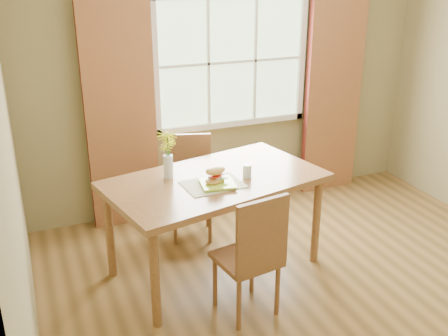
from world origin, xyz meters
name	(u,v)px	position (x,y,z in m)	size (l,w,h in m)	color
room	(336,130)	(0.00, 0.00, 1.35)	(4.24, 3.84, 2.74)	olive
window	(232,62)	(0.00, 1.87, 1.50)	(1.62, 0.06, 1.32)	#B0D7A2
curtain_left	(121,115)	(-1.15, 1.78, 1.10)	(0.65, 0.08, 2.20)	maroon
curtain_right	(333,93)	(1.15, 1.78, 1.10)	(0.65, 0.08, 2.20)	maroon
dining_table	(215,188)	(-0.64, 0.66, 0.74)	(1.87, 1.30, 0.83)	olive
chair_near	(253,252)	(-0.63, -0.04, 0.54)	(0.47, 0.47, 0.98)	brown
chair_far	(191,181)	(-0.62, 1.36, 0.52)	(0.49, 0.49, 0.94)	brown
placemat	(213,184)	(-0.71, 0.54, 0.83)	(0.45, 0.33, 0.01)	beige
plate	(217,184)	(-0.68, 0.51, 0.84)	(0.25, 0.25, 0.01)	#B4DE37
croissant_sandwich	(215,175)	(-0.69, 0.53, 0.91)	(0.22, 0.19, 0.14)	#CB8C45
water_glass	(247,171)	(-0.40, 0.59, 0.88)	(0.07, 0.07, 0.11)	silver
flower_vase	(168,149)	(-0.98, 0.81, 1.07)	(0.16, 0.16, 0.39)	silver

